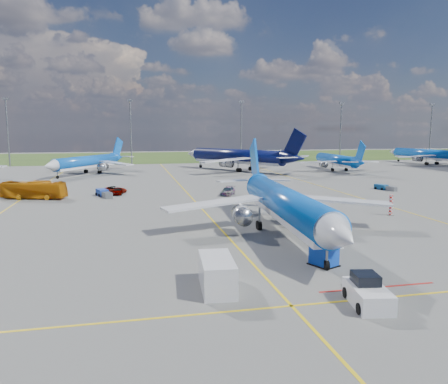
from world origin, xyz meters
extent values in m
plane|color=#5B5B58|center=(0.00, 0.00, 0.00)|extent=(400.00, 400.00, 0.00)
cube|color=#2D4719|center=(0.00, 150.00, 0.00)|extent=(400.00, 80.00, 0.01)
cube|color=yellow|center=(0.00, 30.00, 0.01)|extent=(0.25, 160.00, 0.02)
cube|color=yellow|center=(0.00, -20.00, 0.01)|extent=(60.00, 0.25, 0.02)
cube|color=yellow|center=(-30.00, 40.00, 0.01)|extent=(0.25, 120.00, 0.02)
cube|color=yellow|center=(30.00, 40.00, 0.01)|extent=(0.25, 120.00, 0.02)
cube|color=#A5140F|center=(8.00, -18.00, 0.01)|extent=(10.00, 0.25, 0.02)
cylinder|color=slate|center=(-50.00, 110.00, 11.00)|extent=(0.50, 0.50, 22.00)
cube|color=slate|center=(-50.00, 110.00, 22.30)|extent=(2.20, 0.50, 0.80)
cylinder|color=slate|center=(-10.00, 110.00, 11.00)|extent=(0.50, 0.50, 22.00)
cube|color=slate|center=(-10.00, 110.00, 22.30)|extent=(2.20, 0.50, 0.80)
cylinder|color=slate|center=(30.00, 110.00, 11.00)|extent=(0.50, 0.50, 22.00)
cube|color=slate|center=(30.00, 110.00, 22.30)|extent=(2.20, 0.50, 0.80)
cylinder|color=slate|center=(70.00, 110.00, 11.00)|extent=(0.50, 0.50, 22.00)
cube|color=slate|center=(70.00, 110.00, 22.30)|extent=(2.20, 0.50, 0.80)
cylinder|color=slate|center=(110.00, 110.00, 11.00)|extent=(0.50, 0.50, 22.00)
cube|color=slate|center=(110.00, 110.00, 22.30)|extent=(2.20, 0.50, 0.80)
cylinder|color=red|center=(26.00, 8.00, 1.50)|extent=(0.50, 0.50, 3.00)
cube|color=silver|center=(5.36, -21.01, 0.69)|extent=(3.10, 4.82, 1.39)
cube|color=black|center=(5.47, -20.38, 1.65)|extent=(2.02, 2.19, 0.96)
cube|color=slate|center=(5.85, -18.28, 0.59)|extent=(0.71, 2.57, 0.21)
cube|color=#0D3DB8|center=(6.27, -11.80, 0.87)|extent=(2.49, 2.71, 1.74)
cube|color=silver|center=(-4.52, -15.59, 1.24)|extent=(2.94, 5.82, 2.48)
imported|color=#C4710B|center=(-27.90, 35.15, 1.62)|extent=(11.90, 6.01, 3.24)
imported|color=#999999|center=(-13.26, 37.08, 0.70)|extent=(1.94, 4.22, 1.40)
imported|color=#999999|center=(-13.88, 39.42, 0.65)|extent=(5.00, 2.94, 1.30)
imported|color=#999999|center=(7.22, 32.24, 0.74)|extent=(4.13, 5.52, 1.49)
cube|color=navy|center=(18.11, 29.28, 0.58)|extent=(1.95, 2.96, 1.16)
cube|color=slate|center=(17.60, 26.59, 0.47)|extent=(1.63, 2.30, 0.95)
cube|color=#1C3EA9|center=(-16.10, 36.22, 0.63)|extent=(2.55, 3.34, 1.26)
cube|color=slate|center=(-15.05, 33.45, 0.51)|extent=(2.09, 2.62, 1.03)
cube|color=#165189|center=(39.96, 32.83, 0.54)|extent=(2.18, 2.85, 1.07)
cube|color=slate|center=(40.87, 30.46, 0.44)|extent=(1.79, 2.24, 0.88)
camera|label=1|loc=(-10.99, -47.79, 12.47)|focal=35.00mm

